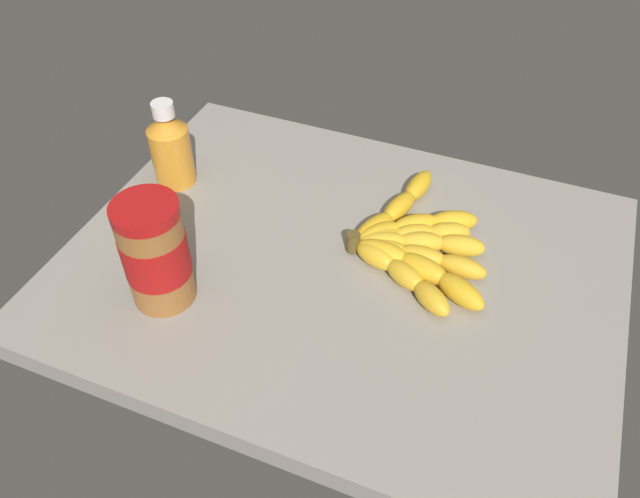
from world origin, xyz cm
name	(u,v)px	position (x,y,z in cm)	size (l,w,h in cm)	color
ground_plane	(341,269)	(0.00, 0.00, -1.72)	(77.32, 60.57, 3.44)	gray
banana_bunch	(413,244)	(-8.88, -5.55, 1.57)	(21.68, 29.57, 3.31)	gold
peanut_butter_jar	(155,253)	(19.76, 14.97, 7.86)	(8.51, 8.51, 15.75)	#9E602D
honey_bottle	(170,148)	(31.59, -7.31, 6.41)	(6.45, 6.45, 14.40)	orange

